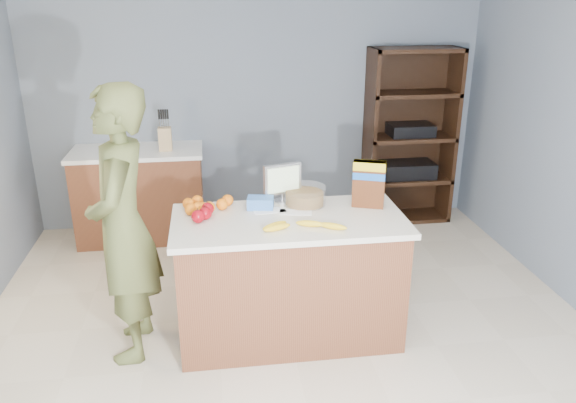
{
  "coord_description": "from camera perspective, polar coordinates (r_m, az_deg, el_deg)",
  "views": [
    {
      "loc": [
        -0.49,
        -3.13,
        2.33
      ],
      "look_at": [
        0.0,
        0.35,
        1.0
      ],
      "focal_mm": 35.0,
      "sensor_mm": 36.0,
      "label": 1
    }
  ],
  "objects": [
    {
      "name": "floor",
      "position": [
        3.93,
        0.74,
        -15.62
      ],
      "size": [
        4.5,
        5.0,
        0.02
      ],
      "primitive_type": "cube",
      "color": "beige",
      "rests_on": "ground"
    },
    {
      "name": "walls",
      "position": [
        3.24,
        0.88,
        8.65
      ],
      "size": [
        4.52,
        5.02,
        2.51
      ],
      "color": "slate",
      "rests_on": "ground"
    },
    {
      "name": "counter_peninsula",
      "position": [
        3.96,
        0.1,
        -8.2
      ],
      "size": [
        1.56,
        0.76,
        0.9
      ],
      "color": "brown",
      "rests_on": "ground"
    },
    {
      "name": "back_cabinet",
      "position": [
        5.69,
        -14.73,
        0.76
      ],
      "size": [
        1.24,
        0.62,
        0.9
      ],
      "color": "brown",
      "rests_on": "ground"
    },
    {
      "name": "shelving_unit",
      "position": [
        6.02,
        12.09,
        6.19
      ],
      "size": [
        0.9,
        0.4,
        1.8
      ],
      "color": "black",
      "rests_on": "ground"
    },
    {
      "name": "person",
      "position": [
        3.74,
        -16.43,
        -2.46
      ],
      "size": [
        0.44,
        0.67,
        1.82
      ],
      "primitive_type": "imported",
      "rotation": [
        0.0,
        0.0,
        -1.58
      ],
      "color": "brown",
      "rests_on": "ground"
    },
    {
      "name": "knife_block",
      "position": [
        5.45,
        -12.38,
        6.32
      ],
      "size": [
        0.12,
        0.1,
        0.31
      ],
      "color": "tan",
      "rests_on": "back_cabinet"
    },
    {
      "name": "envelopes",
      "position": [
        3.85,
        -0.55,
        -1.01
      ],
      "size": [
        0.41,
        0.19,
        0.0
      ],
      "color": "white",
      "rests_on": "counter_peninsula"
    },
    {
      "name": "bananas",
      "position": [
        3.57,
        1.09,
        -2.47
      ],
      "size": [
        0.55,
        0.2,
        0.04
      ],
      "color": "yellow",
      "rests_on": "counter_peninsula"
    },
    {
      "name": "apples",
      "position": [
        3.76,
        -8.57,
        -1.15
      ],
      "size": [
        0.15,
        0.22,
        0.09
      ],
      "color": "maroon",
      "rests_on": "counter_peninsula"
    },
    {
      "name": "oranges",
      "position": [
        3.9,
        -8.64,
        -0.36
      ],
      "size": [
        0.35,
        0.24,
        0.08
      ],
      "color": "orange",
      "rests_on": "counter_peninsula"
    },
    {
      "name": "blue_carton",
      "position": [
        3.9,
        -2.82,
        -0.13
      ],
      "size": [
        0.2,
        0.15,
        0.08
      ],
      "primitive_type": "cube",
      "rotation": [
        0.0,
        0.0,
        -0.17
      ],
      "color": "blue",
      "rests_on": "counter_peninsula"
    },
    {
      "name": "salad_bowl",
      "position": [
        3.97,
        1.69,
        0.52
      ],
      "size": [
        0.3,
        0.3,
        0.13
      ],
      "color": "#267219",
      "rests_on": "counter_peninsula"
    },
    {
      "name": "tv",
      "position": [
        3.98,
        -0.56,
        2.13
      ],
      "size": [
        0.28,
        0.12,
        0.28
      ],
      "color": "silver",
      "rests_on": "counter_peninsula"
    },
    {
      "name": "cereal_box",
      "position": [
        3.92,
        8.22,
        2.11
      ],
      "size": [
        0.23,
        0.15,
        0.33
      ],
      "color": "#592B14",
      "rests_on": "counter_peninsula"
    }
  ]
}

